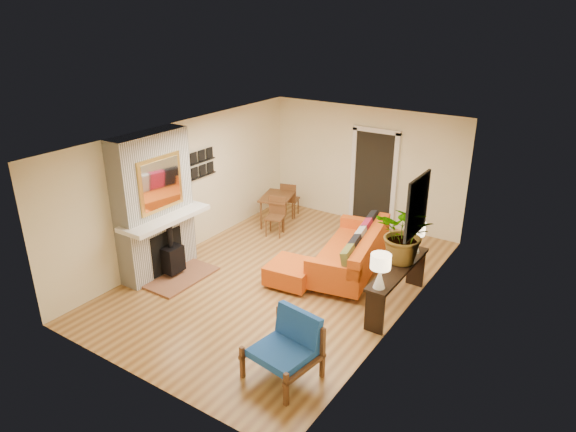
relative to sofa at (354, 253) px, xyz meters
The scene contains 10 objects.
room_shell 1.92m from the sofa, 101.84° to the left, with size 6.50×6.50×6.50m.
fireplace 3.64m from the sofa, 146.64° to the right, with size 1.09×1.68×2.60m.
sofa is the anchor object (origin of this frame).
ottoman 1.25m from the sofa, 125.34° to the right, with size 0.86×0.86×0.39m.
blue_chair 3.07m from the sofa, 79.65° to the right, with size 0.94×0.92×0.87m.
dining_table 2.62m from the sofa, 155.53° to the left, with size 0.95×1.57×0.83m.
console_table 1.33m from the sofa, 32.07° to the right, with size 0.34×1.85×0.72m.
lamp_near 1.95m from the sofa, 52.64° to the right, with size 0.30×0.30×0.54m.
lamp_far 1.30m from the sofa, ahead, with size 0.30×0.30×0.54m.
houseplant 1.47m from the sofa, 23.60° to the right, with size 0.91×0.79×1.01m, color #1E5919.
Camera 1 is at (4.58, -6.72, 4.56)m, focal length 32.00 mm.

